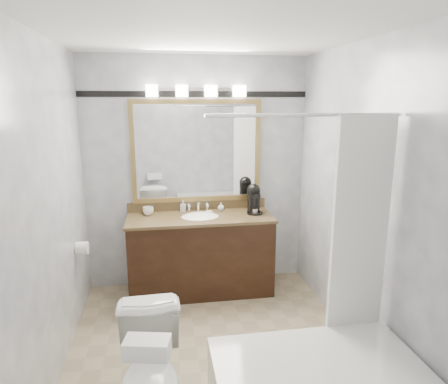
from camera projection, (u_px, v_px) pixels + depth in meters
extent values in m
cube|color=gray|center=(214.00, 346.00, 3.40)|extent=(2.40, 2.60, 0.01)
cube|color=white|center=(212.00, 33.00, 2.83)|extent=(2.40, 2.60, 0.01)
cube|color=silver|center=(197.00, 174.00, 4.37)|extent=(2.40, 0.01, 2.50)
cube|color=silver|center=(250.00, 274.00, 1.86)|extent=(2.40, 0.01, 2.50)
cube|color=silver|center=(50.00, 211.00, 2.93)|extent=(0.01, 2.60, 2.50)
cube|color=silver|center=(357.00, 198.00, 3.31)|extent=(0.01, 2.60, 2.50)
cube|color=black|center=(201.00, 256.00, 4.28)|extent=(1.50, 0.55, 0.82)
cube|color=olive|center=(200.00, 218.00, 4.19)|extent=(1.53, 0.58, 0.03)
cube|color=olive|center=(198.00, 205.00, 4.43)|extent=(1.53, 0.03, 0.10)
ellipsoid|color=white|center=(200.00, 219.00, 4.19)|extent=(0.44, 0.34, 0.14)
cube|color=#9D7F47|center=(196.00, 101.00, 4.17)|extent=(1.40, 0.04, 0.05)
cube|color=#9D7F47|center=(197.00, 199.00, 4.41)|extent=(1.40, 0.04, 0.05)
cube|color=#9D7F47|center=(133.00, 153.00, 4.18)|extent=(0.05, 0.04, 1.00)
cube|color=#9D7F47|center=(258.00, 150.00, 4.40)|extent=(0.05, 0.04, 1.00)
cube|color=white|center=(197.00, 151.00, 4.30)|extent=(1.30, 0.01, 1.00)
cube|color=silver|center=(196.00, 89.00, 4.13)|extent=(0.90, 0.05, 0.03)
cube|color=white|center=(152.00, 91.00, 4.02)|extent=(0.12, 0.12, 0.12)
cube|color=white|center=(182.00, 91.00, 4.07)|extent=(0.12, 0.12, 0.12)
cube|color=white|center=(211.00, 91.00, 4.11)|extent=(0.12, 0.12, 0.12)
cube|color=white|center=(239.00, 91.00, 4.16)|extent=(0.12, 0.12, 0.12)
cube|color=black|center=(196.00, 94.00, 4.17)|extent=(2.40, 0.01, 0.06)
cylinder|color=silver|center=(307.00, 115.00, 2.52)|extent=(1.30, 0.02, 0.02)
cube|color=white|center=(360.00, 229.00, 2.75)|extent=(0.40, 0.04, 1.55)
cylinder|color=white|center=(82.00, 248.00, 3.70)|extent=(0.11, 0.12, 0.12)
imported|color=white|center=(151.00, 377.00, 2.46)|extent=(0.44, 0.74, 0.74)
cube|color=white|center=(147.00, 347.00, 2.07)|extent=(0.26, 0.17, 0.10)
cylinder|color=black|center=(255.00, 213.00, 4.27)|extent=(0.16, 0.16, 0.02)
cylinder|color=black|center=(254.00, 201.00, 4.30)|extent=(0.14, 0.14, 0.24)
sphere|color=black|center=(254.00, 190.00, 4.27)|extent=(0.14, 0.14, 0.14)
cube|color=black|center=(255.00, 196.00, 4.21)|extent=(0.09, 0.09, 0.05)
cylinder|color=silver|center=(255.00, 211.00, 4.25)|extent=(0.05, 0.05, 0.05)
imported|color=white|center=(148.00, 211.00, 4.22)|extent=(0.13, 0.13, 0.09)
imported|color=white|center=(146.00, 210.00, 4.30)|extent=(0.07, 0.07, 0.07)
imported|color=white|center=(183.00, 206.00, 4.36)|extent=(0.07, 0.07, 0.12)
imported|color=white|center=(221.00, 207.00, 4.39)|extent=(0.09, 0.09, 0.09)
cube|color=beige|center=(209.00, 212.00, 4.31)|extent=(0.07, 0.05, 0.02)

